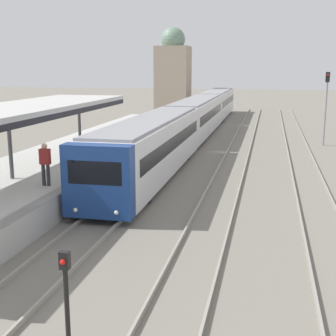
% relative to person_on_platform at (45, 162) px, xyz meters
% --- Properties ---
extents(platform_canopy, '(4.00, 18.08, 2.92)m').
position_rel_person_on_platform_xyz_m(platform_canopy, '(-1.89, 0.80, 1.85)').
color(platform_canopy, beige).
rests_on(platform_canopy, station_platform).
extents(person_on_platform, '(0.40, 0.22, 1.66)m').
position_rel_person_on_platform_xyz_m(person_on_platform, '(0.00, 0.00, 0.00)').
color(person_on_platform, '#2D2D33').
rests_on(person_on_platform, station_platform).
extents(train_near, '(2.57, 45.78, 3.02)m').
position_rel_person_on_platform_xyz_m(train_near, '(2.53, 21.56, -0.30)').
color(train_near, navy).
rests_on(train_near, ground_plane).
extents(signal_post_near, '(0.20, 0.21, 2.06)m').
position_rel_person_on_platform_xyz_m(signal_post_near, '(4.62, -8.40, -0.72)').
color(signal_post_near, black).
rests_on(signal_post_near, ground_plane).
extents(signal_mast_far, '(0.28, 0.29, 5.24)m').
position_rel_person_on_platform_xyz_m(signal_mast_far, '(12.29, 18.93, 1.30)').
color(signal_mast_far, gray).
rests_on(signal_mast_far, ground_plane).
extents(distant_domed_building, '(4.00, 4.00, 10.38)m').
position_rel_person_on_platform_xyz_m(distant_domed_building, '(-3.54, 41.65, 2.86)').
color(distant_domed_building, gray).
rests_on(distant_domed_building, ground_plane).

